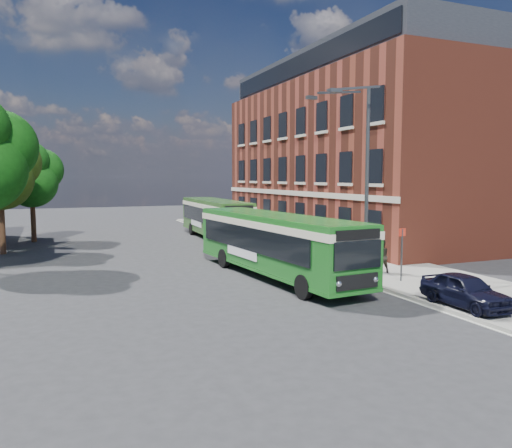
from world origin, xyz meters
name	(u,v)px	position (x,y,z in m)	size (l,w,h in m)	color
ground	(251,276)	(0.00, 0.00, 0.00)	(120.00, 120.00, 0.00)	#2B2B2E
pavement	(302,246)	(7.00, 8.00, 0.07)	(6.00, 48.00, 0.15)	gray
kerb_line	(261,250)	(3.95, 8.00, 0.01)	(0.12, 48.00, 0.01)	beige
brick_office	(357,150)	(14.00, 12.00, 6.97)	(12.10, 26.00, 14.20)	maroon
street_lamp	(361,177)	(4.84, -2.00, 4.79)	(2.96, 2.38, 9.00)	#3D4043
bus_stop_sign	(402,251)	(5.60, -4.20, 1.51)	(0.35, 0.08, 2.52)	#3D4043
bus_front	(275,239)	(1.00, -0.58, 1.83)	(3.61, 12.72, 3.02)	#19631C
bus_rear	(215,215)	(3.00, 14.97, 1.83)	(2.92, 11.83, 3.02)	#2B571D
parked_car	(465,290)	(4.80, -8.75, 0.76)	(1.44, 3.58, 1.22)	black
pedestrian_a	(364,256)	(5.33, -1.71, 0.92)	(0.56, 0.37, 1.54)	black
pedestrian_b	(381,256)	(5.95, -2.26, 0.96)	(0.78, 0.61, 1.61)	black
tree_mid	(0,168)	(-11.65, 12.34, 5.34)	(4.67, 4.44, 7.88)	#382114
tree_right	(32,175)	(-10.05, 17.99, 4.97)	(4.34, 4.13, 7.33)	#382114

